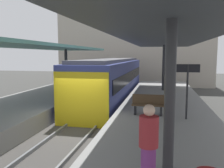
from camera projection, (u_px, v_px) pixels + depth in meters
The scene contains 13 objects.
ground_plane at pixel (80, 133), 11.01m from camera, with size 80.00×80.00×0.00m, color #383835.
platform_left at pixel (6, 118), 11.71m from camera, with size 4.40×28.00×1.00m, color gray.
platform_right at pixel (164, 127), 10.19m from camera, with size 4.40×28.00×1.00m, color gray.
track_ballast at pixel (80, 131), 11.00m from camera, with size 3.20×28.00×0.20m, color #423F3D.
rail_near_side at pixel (65, 126), 11.13m from camera, with size 0.08×28.00×0.14m, color slate.
rail_far_side at pixel (95, 128), 10.84m from camera, with size 0.08×28.00×0.14m, color slate.
commuter_train at pixel (113, 79), 18.24m from camera, with size 2.78×14.91×3.10m.
canopy_left at pixel (19, 46), 12.65m from camera, with size 4.18×21.00×3.18m.
canopy_right at pixel (166, 38), 11.10m from camera, with size 4.18×21.00×3.47m.
platform_bench at pixel (148, 104), 10.32m from camera, with size 1.40×0.41×0.86m.
platform_sign at pixel (188, 79), 9.42m from camera, with size 0.90×0.08×2.21m.
passenger_near_bench at pixel (148, 147), 4.39m from camera, with size 0.36×0.36×1.67m.
station_building_backdrop at pixel (136, 40), 29.73m from camera, with size 18.00×6.00×11.00m, color #A89E8E.
Camera 1 is at (3.60, -10.15, 3.55)m, focal length 38.29 mm.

